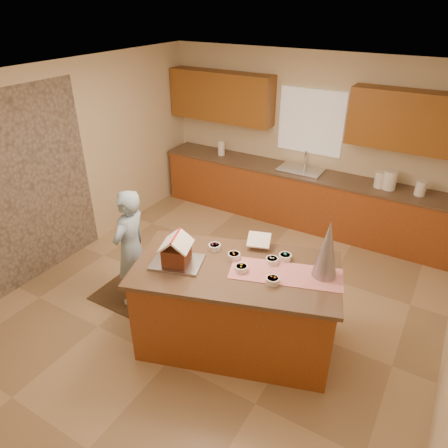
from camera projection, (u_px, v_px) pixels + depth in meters
The scene contains 26 objects.
floor at pixel (223, 301), 5.27m from camera, with size 5.50×5.50×0.00m, color tan.
ceiling at pixel (222, 80), 3.95m from camera, with size 5.50×5.50×0.00m, color silver.
wall_back at pixel (310, 140), 6.68m from camera, with size 5.50×5.50×0.00m, color beige.
wall_left at pixel (67, 165), 5.72m from camera, with size 5.50×5.50×0.00m, color beige.
stone_accent at pixel (18, 193), 5.15m from camera, with size 2.50×2.50×0.00m, color gray.
window_curtain at pixel (311, 122), 6.51m from camera, with size 1.05×0.03×1.00m, color white.
back_counter_base at pixel (298, 198), 6.90m from camera, with size 4.80×0.60×0.88m, color brown.
back_counter_top at pixel (300, 172), 6.67m from camera, with size 4.85×0.63×0.04m, color brown.
upper_cabinet_left at pixel (221, 96), 6.96m from camera, with size 1.85×0.35×0.80m, color #90611E.
upper_cabinet_right at pixel (419, 122), 5.59m from camera, with size 1.85×0.35×0.80m, color #90611E.
sink at pixel (300, 173), 6.68m from camera, with size 0.70×0.45×0.12m, color silver.
faucet at pixel (305, 159), 6.73m from camera, with size 0.03×0.03×0.28m, color silver.
island_base at pixel (236, 308), 4.43m from camera, with size 1.98×0.99×0.97m, color brown.
island_top at pixel (236, 269), 4.18m from camera, with size 2.07×1.08×0.04m, color brown.
table_runner at pixel (286, 274), 4.07m from camera, with size 1.10×0.40×0.01m, color red.
baking_tray at pixel (177, 262), 4.23m from camera, with size 0.51×0.37×0.03m, color silver.
cookbook at pixel (259, 240), 4.44m from camera, with size 0.24×0.02×0.20m, color white.
tinsel_tree at pixel (327, 249), 3.91m from camera, with size 0.24×0.24×0.60m, color #B9B9C6.
rug at pixel (134, 297), 5.33m from camera, with size 1.02×0.66×0.01m, color black.
boy at pixel (131, 249), 4.93m from camera, with size 0.55×0.36×1.50m, color #8CADC7.
canister_a at pixel (380, 180), 6.06m from camera, with size 0.17×0.17×0.23m, color white.
canister_b at pixel (390, 180), 5.99m from camera, with size 0.19×0.19×0.28m, color white.
canister_c at pixel (421, 188), 5.82m from camera, with size 0.15×0.15×0.21m, color white.
paper_towel at pixel (221, 148), 7.25m from camera, with size 0.12×0.12×0.25m, color white.
gingerbread_house at pixel (176, 252), 4.17m from camera, with size 0.38×0.39×0.31m.
candy_bowls at pixel (253, 261), 4.21m from camera, with size 0.92×0.56×0.06m.
Camera 1 is at (2.10, -3.54, 3.43)m, focal length 33.30 mm.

